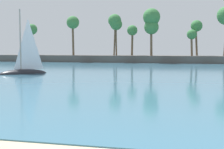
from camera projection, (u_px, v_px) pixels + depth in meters
sea at (162, 66)px, 66.10m from camera, size 220.00×109.77×0.06m
palm_headland at (172, 48)px, 79.82m from camera, size 89.95×6.63×13.32m
sailboat_near_shore at (24, 68)px, 46.52m from camera, size 6.21×6.08×9.70m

